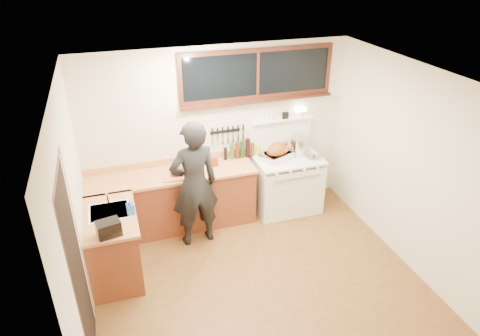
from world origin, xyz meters
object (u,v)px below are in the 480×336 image
object	(u,v)px
vintage_stove	(286,182)
man	(194,185)
roast_turkey	(277,152)
cutting_board	(179,172)

from	to	relation	value
vintage_stove	man	bearing A→B (deg)	-165.01
roast_turkey	vintage_stove	bearing A→B (deg)	-8.23
cutting_board	roast_turkey	size ratio (longest dim) A/B	0.84
man	roast_turkey	xyz separation A→B (m)	(1.38, 0.44, 0.09)
vintage_stove	man	xyz separation A→B (m)	(-1.55, -0.42, 0.45)
cutting_board	vintage_stove	bearing A→B (deg)	2.29
vintage_stove	man	distance (m)	1.67
vintage_stove	cutting_board	world-z (taller)	vintage_stove
cutting_board	roast_turkey	world-z (taller)	roast_turkey
cutting_board	roast_turkey	bearing A→B (deg)	3.46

